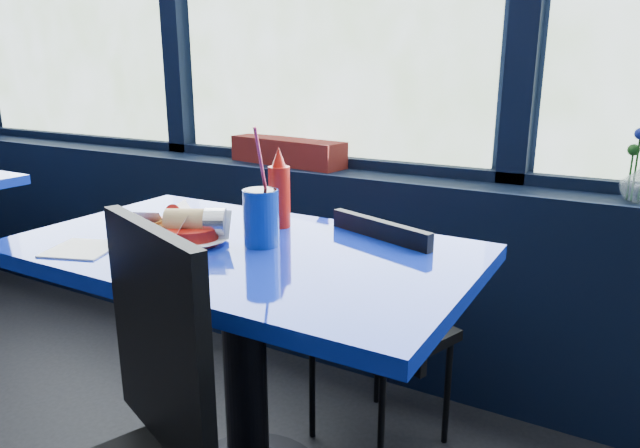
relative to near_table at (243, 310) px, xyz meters
The scene contains 8 objects.
window_sill 0.94m from the near_table, 109.03° to the left, with size 5.00×0.26×0.80m, color black.
near_table is the anchor object (origin of this frame).
chair_near_back 0.43m from the near_table, 52.73° to the left, with size 0.46×0.46×0.80m.
planter_box 1.02m from the near_table, 115.81° to the left, with size 0.53×0.13×0.11m, color maroon.
food_basket 0.27m from the near_table, 165.56° to the right, with size 0.26×0.24×0.09m.
ketchup_bottle 0.35m from the near_table, 93.05° to the left, with size 0.06×0.06×0.23m.
soda_cup 0.26m from the near_table, 31.70° to the left, with size 0.09×0.09×0.31m.
napkin 0.44m from the near_table, 144.64° to the right, with size 0.15×0.15×0.00m, color white.
Camera 1 is at (1.18, 0.88, 1.20)m, focal length 32.00 mm.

